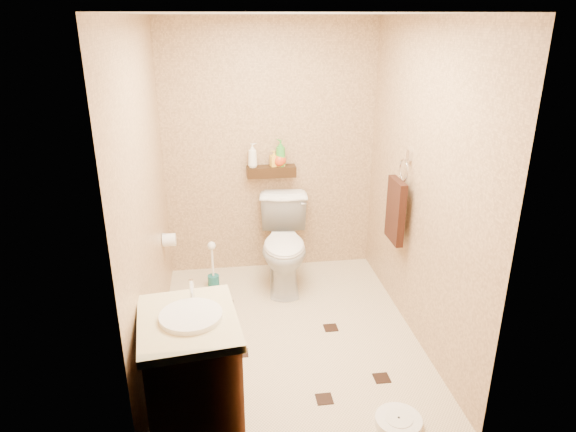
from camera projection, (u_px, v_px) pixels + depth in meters
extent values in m
plane|color=beige|center=(288.00, 334.00, 4.12)|extent=(2.50, 2.50, 0.00)
cube|color=tan|center=(270.00, 151.00, 4.84)|extent=(2.00, 0.04, 2.40)
cube|color=tan|center=(323.00, 273.00, 2.53)|extent=(2.00, 0.04, 2.40)
cube|color=tan|center=(146.00, 199.00, 3.56)|extent=(0.04, 2.50, 2.40)
cube|color=tan|center=(421.00, 187.00, 3.81)|extent=(0.04, 2.50, 2.40)
cube|color=silver|center=(288.00, 14.00, 3.25)|extent=(2.00, 2.50, 0.02)
cube|color=#321C0D|center=(271.00, 171.00, 4.83)|extent=(0.46, 0.14, 0.10)
cube|color=black|center=(241.00, 353.00, 3.88)|extent=(0.11, 0.11, 0.01)
cube|color=black|center=(331.00, 328.00, 4.20)|extent=(0.11, 0.11, 0.01)
cube|color=black|center=(324.00, 399.00, 3.42)|extent=(0.11, 0.11, 0.01)
cube|color=black|center=(227.00, 304.00, 4.55)|extent=(0.11, 0.11, 0.01)
cube|color=black|center=(382.00, 378.00, 3.62)|extent=(0.11, 0.11, 0.01)
cube|color=black|center=(278.00, 295.00, 4.70)|extent=(0.11, 0.11, 0.01)
imported|color=white|center=(285.00, 245.00, 4.75)|extent=(0.54, 0.85, 0.82)
cube|color=brown|center=(193.00, 381.00, 3.02)|extent=(0.58, 0.68, 0.76)
cube|color=beige|center=(188.00, 322.00, 2.87)|extent=(0.62, 0.72, 0.05)
cylinder|color=white|center=(191.00, 317.00, 2.86)|extent=(0.35, 0.35, 0.05)
cylinder|color=silver|center=(192.00, 289.00, 3.04)|extent=(0.03, 0.03, 0.12)
cylinder|color=white|center=(398.00, 422.00, 3.19)|extent=(0.32, 0.32, 0.05)
cylinder|color=white|center=(399.00, 418.00, 3.18)|extent=(0.17, 0.17, 0.01)
cylinder|color=#196566|center=(214.00, 281.00, 4.83)|extent=(0.11, 0.11, 0.12)
cylinder|color=white|center=(212.00, 261.00, 4.75)|extent=(0.02, 0.02, 0.33)
sphere|color=white|center=(212.00, 246.00, 4.70)|extent=(0.08, 0.08, 0.08)
cube|color=silver|center=(409.00, 155.00, 3.98)|extent=(0.03, 0.06, 0.08)
torus|color=silver|center=(404.00, 170.00, 4.02)|extent=(0.02, 0.19, 0.19)
cube|color=#341A0F|center=(396.00, 211.00, 4.14)|extent=(0.06, 0.30, 0.52)
cylinder|color=white|center=(169.00, 240.00, 4.39)|extent=(0.11, 0.11, 0.11)
cylinder|color=silver|center=(164.00, 234.00, 4.36)|extent=(0.04, 0.02, 0.02)
imported|color=white|center=(253.00, 155.00, 4.75)|extent=(0.11, 0.11, 0.23)
imported|color=yellow|center=(274.00, 158.00, 4.79)|extent=(0.08, 0.08, 0.15)
imported|color=#D74319|center=(280.00, 158.00, 4.79)|extent=(0.15, 0.15, 0.16)
imported|color=green|center=(281.00, 153.00, 4.78)|extent=(0.14, 0.14, 0.25)
imported|color=#E49C4C|center=(281.00, 158.00, 4.80)|extent=(0.08, 0.08, 0.15)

